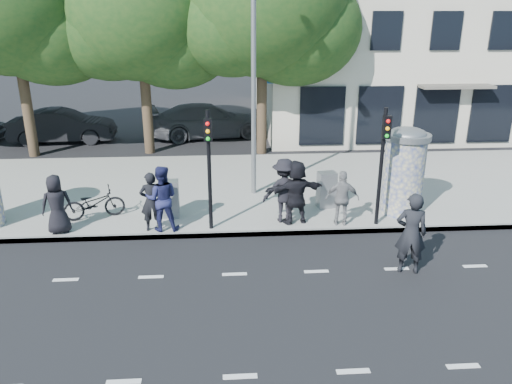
{
  "coord_description": "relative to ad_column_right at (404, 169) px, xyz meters",
  "views": [
    {
      "loc": [
        -0.2,
        -9.26,
        5.99
      ],
      "look_at": [
        0.66,
        3.5,
        1.34
      ],
      "focal_mm": 35.0,
      "sensor_mm": 36.0,
      "label": 1
    }
  ],
  "objects": [
    {
      "name": "ground",
      "position": [
        -5.2,
        -4.7,
        -1.54
      ],
      "size": [
        120.0,
        120.0,
        0.0
      ],
      "primitive_type": "plane",
      "color": "black",
      "rests_on": "ground"
    },
    {
      "name": "sidewalk",
      "position": [
        -5.2,
        2.8,
        -1.46
      ],
      "size": [
        40.0,
        8.0,
        0.15
      ],
      "primitive_type": "cube",
      "color": "gray",
      "rests_on": "ground"
    },
    {
      "name": "curb",
      "position": [
        -5.2,
        -1.15,
        -1.46
      ],
      "size": [
        40.0,
        0.1,
        0.16
      ],
      "primitive_type": "cube",
      "color": "slate",
      "rests_on": "ground"
    },
    {
      "name": "lane_dash_near",
      "position": [
        -5.2,
        -6.9,
        -1.53
      ],
      "size": [
        32.0,
        0.12,
        0.01
      ],
      "primitive_type": "cube",
      "color": "silver",
      "rests_on": "ground"
    },
    {
      "name": "lane_dash_far",
      "position": [
        -5.2,
        -3.3,
        -1.53
      ],
      "size": [
        32.0,
        0.12,
        0.01
      ],
      "primitive_type": "cube",
      "color": "silver",
      "rests_on": "ground"
    },
    {
      "name": "ad_column_right",
      "position": [
        0.0,
        0.0,
        0.0
      ],
      "size": [
        1.36,
        1.36,
        2.65
      ],
      "color": "beige",
      "rests_on": "sidewalk"
    },
    {
      "name": "traffic_pole_near",
      "position": [
        -5.8,
        -0.91,
        0.69
      ],
      "size": [
        0.22,
        0.31,
        3.4
      ],
      "color": "black",
      "rests_on": "sidewalk"
    },
    {
      "name": "traffic_pole_far",
      "position": [
        -1.0,
        -0.91,
        0.69
      ],
      "size": [
        0.22,
        0.31,
        3.4
      ],
      "color": "black",
      "rests_on": "sidewalk"
    },
    {
      "name": "street_lamp",
      "position": [
        -4.4,
        1.93,
        3.26
      ],
      "size": [
        0.25,
        0.93,
        8.0
      ],
      "color": "slate",
      "rests_on": "sidewalk"
    },
    {
      "name": "tree_near_left",
      "position": [
        -8.7,
        8.0,
        4.53
      ],
      "size": [
        6.8,
        6.8,
        8.97
      ],
      "color": "#38281C",
      "rests_on": "ground"
    },
    {
      "name": "tree_center",
      "position": [
        -3.7,
        7.6,
        4.77
      ],
      "size": [
        7.0,
        7.0,
        9.3
      ],
      "color": "#38281C",
      "rests_on": "ground"
    },
    {
      "name": "building",
      "position": [
        6.8,
        15.29,
        4.46
      ],
      "size": [
        20.3,
        15.85,
        12.0
      ],
      "color": "beige",
      "rests_on": "ground"
    },
    {
      "name": "ped_a",
      "position": [
        -10.02,
        -0.85,
        -0.55
      ],
      "size": [
        0.95,
        0.78,
        1.68
      ],
      "primitive_type": "imported",
      "rotation": [
        0.0,
        0.0,
        3.49
      ],
      "color": "black",
      "rests_on": "sidewalk"
    },
    {
      "name": "ped_b",
      "position": [
        -7.44,
        -0.85,
        -0.53
      ],
      "size": [
        0.67,
        0.49,
        1.71
      ],
      "primitive_type": "imported",
      "rotation": [
        0.0,
        0.0,
        3.29
      ],
      "color": "black",
      "rests_on": "sidewalk"
    },
    {
      "name": "ped_c",
      "position": [
        -7.15,
        -0.85,
        -0.45
      ],
      "size": [
        0.92,
        0.73,
        1.88
      ],
      "primitive_type": "imported",
      "rotation": [
        0.0,
        0.0,
        3.16
      ],
      "color": "#1F224F",
      "rests_on": "sidewalk"
    },
    {
      "name": "ped_d",
      "position": [
        -3.68,
        -0.46,
        -0.44
      ],
      "size": [
        1.27,
        0.78,
        1.9
      ],
      "primitive_type": "imported",
      "rotation": [
        0.0,
        0.0,
        3.2
      ],
      "color": "black",
      "rests_on": "sidewalk"
    },
    {
      "name": "ped_e",
      "position": [
        -2.04,
        -0.85,
        -0.58
      ],
      "size": [
        1.02,
        0.68,
        1.62
      ],
      "primitive_type": "imported",
      "rotation": [
        0.0,
        0.0,
        2.99
      ],
      "color": "gray",
      "rests_on": "sidewalk"
    },
    {
      "name": "ped_f",
      "position": [
        -3.34,
        -0.61,
        -0.44
      ],
      "size": [
        1.85,
        1.02,
        1.89
      ],
      "primitive_type": "imported",
      "rotation": [
        0.0,
        0.0,
        3.38
      ],
      "color": "black",
      "rests_on": "sidewalk"
    },
    {
      "name": "man_road",
      "position": [
        -0.99,
        -3.43,
        -0.52
      ],
      "size": [
        0.83,
        0.63,
        2.03
      ],
      "primitive_type": "imported",
      "rotation": [
        0.0,
        0.0,
        2.93
      ],
      "color": "black",
      "rests_on": "ground"
    },
    {
      "name": "bicycle",
      "position": [
        -9.28,
        0.13,
        -0.92
      ],
      "size": [
        1.12,
        1.87,
        0.93
      ],
      "primitive_type": "imported",
      "rotation": [
        0.0,
        0.0,
        1.88
      ],
      "color": "black",
      "rests_on": "sidewalk"
    },
    {
      "name": "cabinet_left",
      "position": [
        -7.04,
        0.09,
        -0.82
      ],
      "size": [
        0.55,
        0.41,
        1.14
      ],
      "primitive_type": "cube",
      "rotation": [
        0.0,
        0.0,
        0.03
      ],
      "color": "gray",
      "rests_on": "sidewalk"
    },
    {
      "name": "cabinet_right",
      "position": [
        -2.2,
        0.56,
        -0.81
      ],
      "size": [
        0.61,
        0.49,
        1.15
      ],
      "primitive_type": "cube",
      "rotation": [
        0.0,
        0.0,
        0.18
      ],
      "color": "gray",
      "rests_on": "sidewalk"
    },
    {
      "name": "car_mid",
      "position": [
        -13.08,
        10.18,
        -0.74
      ],
      "size": [
        1.96,
        4.93,
        1.6
      ],
      "primitive_type": "imported",
      "rotation": [
        0.0,
        0.0,
        1.63
      ],
      "color": "black",
      "rests_on": "ground"
    },
    {
      "name": "car_right",
      "position": [
        -6.14,
        10.77,
        -0.7
      ],
      "size": [
        3.52,
        6.11,
        1.67
      ],
      "primitive_type": "imported",
      "rotation": [
        0.0,
        0.0,
        1.79
      ],
      "color": "#4C4D53",
      "rests_on": "ground"
    }
  ]
}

